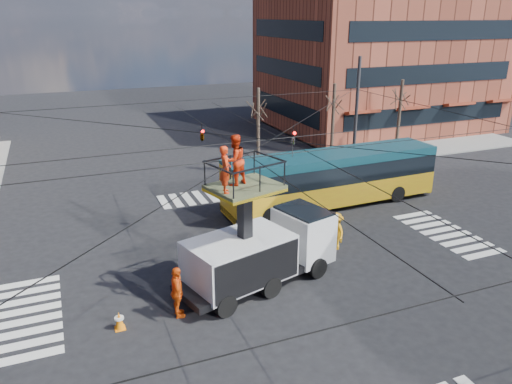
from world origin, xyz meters
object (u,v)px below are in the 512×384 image
(utility_truck, at_px, (260,237))
(worker_ground, at_px, (177,292))
(city_bus, at_px, (332,177))
(flagger, at_px, (336,231))
(traffic_cone, at_px, (119,320))

(utility_truck, height_order, worker_ground, utility_truck)
(worker_ground, bearing_deg, utility_truck, -68.53)
(city_bus, distance_m, flagger, 6.03)
(city_bus, bearing_deg, worker_ground, -146.10)
(utility_truck, bearing_deg, flagger, 3.24)
(traffic_cone, distance_m, worker_ground, 2.26)
(worker_ground, relative_size, flagger, 1.10)
(utility_truck, xyz_separation_m, traffic_cone, (-5.99, -1.16, -1.75))
(traffic_cone, relative_size, flagger, 0.37)
(city_bus, xyz_separation_m, traffic_cone, (-13.39, -8.00, -1.38))
(city_bus, bearing_deg, traffic_cone, -150.75)
(worker_ground, bearing_deg, flagger, -67.49)
(worker_ground, distance_m, flagger, 8.85)
(worker_ground, xyz_separation_m, flagger, (8.42, 2.74, -0.09))
(utility_truck, relative_size, city_bus, 0.56)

